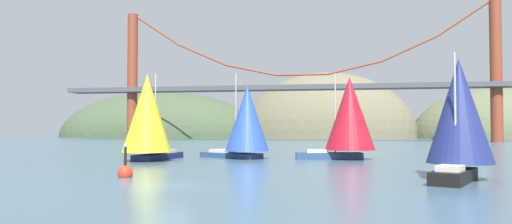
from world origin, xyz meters
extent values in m
plane|color=#426075|center=(0.00, 0.00, 0.00)|extent=(360.00, 360.00, 0.00)
ellipsoid|color=#5B6647|center=(60.00, 135.00, 0.00)|extent=(55.10, 44.00, 32.62)
ellipsoid|color=#425138|center=(-55.00, 135.00, 0.00)|extent=(75.92, 44.00, 32.85)
ellipsoid|color=#6B664C|center=(5.00, 135.00, 0.00)|extent=(59.98, 44.00, 44.56)
cylinder|color=brown|center=(-47.01, 95.00, 17.54)|extent=(2.80, 2.80, 35.07)
cylinder|color=brown|center=(47.01, 95.00, 17.54)|extent=(2.80, 2.80, 35.07)
cube|color=#47474C|center=(0.00, 95.00, 13.88)|extent=(130.02, 6.00, 1.20)
cylinder|color=brown|center=(-40.30, 95.00, 30.62)|extent=(13.71, 0.50, 9.33)
cylinder|color=brown|center=(-26.86, 95.00, 23.19)|extent=(13.63, 0.50, 6.40)
cylinder|color=brown|center=(-13.43, 95.00, 18.73)|extent=(13.54, 0.50, 3.46)
cylinder|color=brown|center=(0.00, 95.00, 17.25)|extent=(13.43, 0.50, 0.50)
cylinder|color=brown|center=(13.43, 95.00, 18.73)|extent=(13.54, 0.50, 3.46)
cylinder|color=brown|center=(26.86, 95.00, 23.19)|extent=(13.63, 0.50, 6.40)
cylinder|color=brown|center=(40.30, 95.00, 30.62)|extent=(13.71, 0.50, 9.33)
cube|color=black|center=(17.53, 5.47, 0.41)|extent=(4.24, 6.43, 0.82)
cube|color=beige|center=(17.08, 4.45, 1.00)|extent=(2.12, 2.40, 0.36)
cylinder|color=#B2B2B7|center=(17.78, 6.04, 4.72)|extent=(0.14, 0.14, 7.81)
cone|color=navy|center=(18.32, 7.28, 4.75)|extent=(5.87, 5.87, 7.26)
cube|color=#191E4C|center=(-9.83, 22.57, 0.33)|extent=(3.14, 8.18, 0.67)
cube|color=beige|center=(-9.65, 23.99, 0.85)|extent=(1.95, 2.74, 0.36)
cylinder|color=#B2B2B7|center=(-9.93, 21.78, 5.09)|extent=(0.14, 0.14, 8.85)
cone|color=yellow|center=(-10.15, 20.04, 5.12)|extent=(5.80, 5.80, 8.29)
cube|color=navy|center=(-2.63, 27.00, 0.30)|extent=(8.10, 5.86, 0.59)
cube|color=beige|center=(-3.88, 27.66, 0.77)|extent=(3.10, 2.84, 0.36)
cylinder|color=#B2B2B7|center=(-1.94, 26.63, 5.27)|extent=(0.14, 0.14, 9.36)
cone|color=blue|center=(-0.41, 25.83, 4.64)|extent=(6.78, 6.78, 7.50)
cube|color=navy|center=(8.84, 26.46, 0.37)|extent=(7.61, 3.09, 0.75)
cube|color=beige|center=(7.52, 26.27, 0.93)|extent=(2.57, 1.86, 0.36)
cylinder|color=#B2B2B7|center=(9.57, 26.57, 5.22)|extent=(0.14, 0.14, 8.95)
cone|color=#B21423|center=(11.18, 26.82, 5.17)|extent=(6.38, 6.38, 8.25)
sphere|color=red|center=(-5.12, 4.64, 0.30)|extent=(1.10, 1.10, 1.10)
cylinder|color=black|center=(-5.12, 4.64, 1.35)|extent=(0.20, 0.20, 1.60)
sphere|color=#F2EA99|center=(-5.12, 4.64, 2.27)|extent=(0.24, 0.24, 0.24)
camera|label=1|loc=(10.36, -27.33, 3.60)|focal=33.14mm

